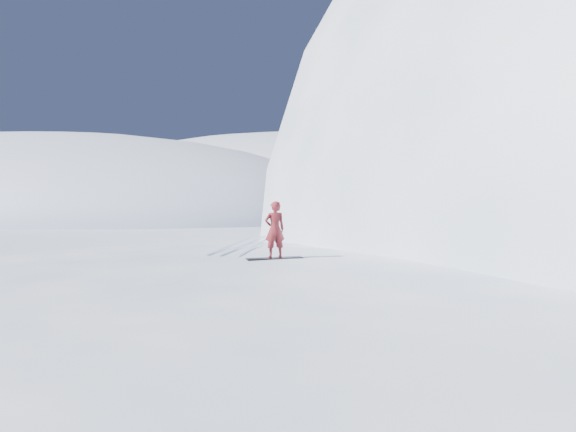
# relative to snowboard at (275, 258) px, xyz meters

# --- Properties ---
(ground) EXTENTS (400.00, 400.00, 0.00)m
(ground) POSITION_rel_snowboard_xyz_m (-0.73, -2.78, -2.41)
(ground) COLOR white
(ground) RESTS_ON ground
(near_ridge) EXTENTS (36.00, 28.00, 4.80)m
(near_ridge) POSITION_rel_snowboard_xyz_m (0.27, 0.22, -2.41)
(near_ridge) COLOR white
(near_ridge) RESTS_ON ground
(peak_shoulder) EXTENTS (28.00, 24.00, 18.00)m
(peak_shoulder) POSITION_rel_snowboard_xyz_m (9.27, 17.22, -2.41)
(peak_shoulder) COLOR white
(peak_shoulder) RESTS_ON ground
(far_ridge_a) EXTENTS (120.00, 70.00, 28.00)m
(far_ridge_a) POSITION_rel_snowboard_xyz_m (-70.73, 57.22, -2.41)
(far_ridge_a) COLOR white
(far_ridge_a) RESTS_ON ground
(far_ridge_c) EXTENTS (140.00, 90.00, 36.00)m
(far_ridge_c) POSITION_rel_snowboard_xyz_m (-40.73, 107.22, -2.41)
(far_ridge_c) COLOR white
(far_ridge_c) RESTS_ON ground
(wind_bumps) EXTENTS (16.00, 14.40, 1.00)m
(wind_bumps) POSITION_rel_snowboard_xyz_m (-1.29, -0.66, -2.41)
(wind_bumps) COLOR white
(wind_bumps) RESTS_ON ground
(snowboard) EXTENTS (1.38, 1.19, 0.03)m
(snowboard) POSITION_rel_snowboard_xyz_m (0.00, 0.00, 0.00)
(snowboard) COLOR black
(snowboard) RESTS_ON near_ridge
(snowboarder) EXTENTS (0.66, 0.63, 1.52)m
(snowboarder) POSITION_rel_snowboard_xyz_m (0.00, 0.00, 0.77)
(snowboarder) COLOR maroon
(snowboarder) RESTS_ON snowboard
(board_tracks) EXTENTS (2.24, 5.89, 0.04)m
(board_tracks) POSITION_rel_snowboard_xyz_m (-2.27, 2.94, 0.01)
(board_tracks) COLOR silver
(board_tracks) RESTS_ON ground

